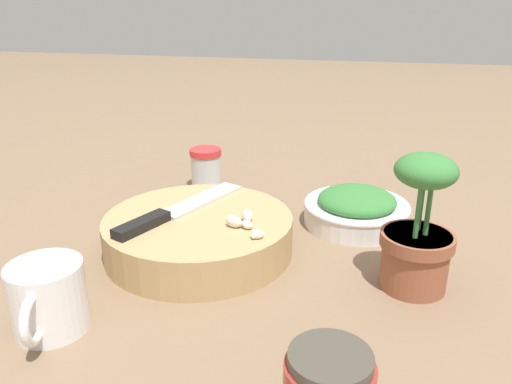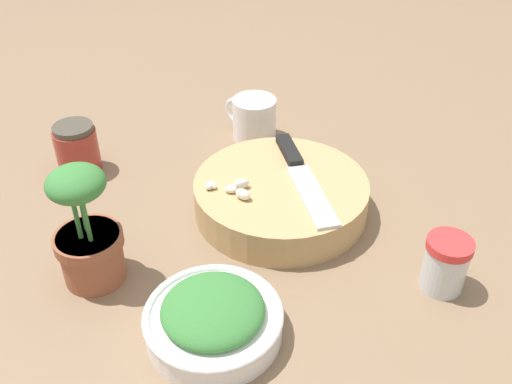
% 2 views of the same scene
% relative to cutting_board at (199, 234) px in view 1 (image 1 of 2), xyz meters
% --- Properties ---
extents(ground_plane, '(5.00, 5.00, 0.00)m').
position_rel_cutting_board_xyz_m(ground_plane, '(-0.01, 0.07, -0.03)').
color(ground_plane, '#7F664C').
extents(cutting_board, '(0.26, 0.26, 0.05)m').
position_rel_cutting_board_xyz_m(cutting_board, '(0.00, 0.00, 0.00)').
color(cutting_board, tan).
rests_on(cutting_board, ground_plane).
extents(chef_knife, '(0.23, 0.11, 0.01)m').
position_rel_cutting_board_xyz_m(chef_knife, '(-0.00, -0.03, 0.03)').
color(chef_knife, black).
rests_on(chef_knife, cutting_board).
extents(garlic_cloves, '(0.07, 0.06, 0.02)m').
position_rel_cutting_board_xyz_m(garlic_cloves, '(0.02, 0.07, 0.03)').
color(garlic_cloves, silver).
rests_on(garlic_cloves, cutting_board).
extents(herb_bowl, '(0.17, 0.17, 0.06)m').
position_rel_cutting_board_xyz_m(herb_bowl, '(-0.15, 0.21, 0.00)').
color(herb_bowl, white).
rests_on(herb_bowl, ground_plane).
extents(spice_jar, '(0.06, 0.06, 0.08)m').
position_rel_cutting_board_xyz_m(spice_jar, '(-0.25, -0.08, 0.01)').
color(spice_jar, silver).
rests_on(spice_jar, ground_plane).
extents(coffee_mug, '(0.11, 0.08, 0.08)m').
position_rel_cutting_board_xyz_m(coffee_mug, '(0.21, -0.09, 0.01)').
color(coffee_mug, white).
rests_on(coffee_mug, ground_plane).
extents(potted_herb, '(0.09, 0.09, 0.17)m').
position_rel_cutting_board_xyz_m(potted_herb, '(0.02, 0.29, 0.04)').
color(potted_herb, '#935138').
rests_on(potted_herb, ground_plane).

